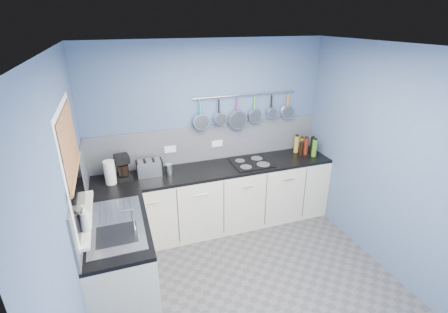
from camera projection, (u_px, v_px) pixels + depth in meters
floor at (250, 285)px, 3.59m from camera, size 3.20×3.00×0.02m
ceiling at (260, 46)px, 2.59m from camera, size 3.20×3.00×0.02m
wall_back at (209, 135)px, 4.40m from camera, size 3.20×0.02×2.50m
wall_front at (366, 308)px, 1.78m from camera, size 3.20×0.02×2.50m
wall_left at (72, 216)px, 2.61m from camera, size 0.02×3.00×2.50m
wall_right at (388, 162)px, 3.57m from camera, size 0.02×3.00×2.50m
backsplash_back at (210, 143)px, 4.42m from camera, size 3.20×0.02×0.50m
backsplash_left at (81, 192)px, 3.18m from camera, size 0.02×1.80×0.50m
cabinet_run_back at (217, 198)px, 4.46m from camera, size 3.20×0.60×0.86m
worktop_back at (216, 169)px, 4.28m from camera, size 3.20×0.60×0.04m
cabinet_run_left at (122, 263)px, 3.29m from camera, size 0.60×1.20×0.86m
worktop_left at (116, 226)px, 3.11m from camera, size 0.60×1.20×0.04m
window_frame at (73, 167)px, 2.76m from camera, size 0.01×1.00×1.10m
window_glass at (73, 167)px, 2.76m from camera, size 0.01×0.90×1.00m
bamboo_blind at (69, 142)px, 2.68m from camera, size 0.01×0.90×0.55m
window_sill at (86, 217)px, 2.97m from camera, size 0.10×0.98×0.03m
sink_unit at (116, 224)px, 3.10m from camera, size 0.50×0.95×0.01m
mixer_tap at (133, 220)px, 2.94m from camera, size 0.12×0.08×0.26m
socket_left at (170, 149)px, 4.26m from camera, size 0.15×0.01×0.09m
socket_right at (217, 143)px, 4.45m from camera, size 0.15×0.01×0.09m
pot_rail at (246, 95)px, 4.29m from camera, size 1.45×0.02×0.02m
soap_bottle_a at (85, 218)px, 2.73m from camera, size 0.11×0.11×0.24m
soap_bottle_b at (86, 215)px, 2.82m from camera, size 0.08×0.08×0.17m
paper_towel at (110, 172)px, 3.81m from camera, size 0.14×0.14×0.29m
coffee_maker at (123, 168)px, 3.91m from camera, size 0.20×0.22×0.31m
toaster at (150, 168)px, 4.04m from camera, size 0.30×0.17×0.19m
canister at (169, 169)px, 4.08m from camera, size 0.10×0.10×0.13m
hob at (251, 163)px, 4.40m from camera, size 0.52×0.46×0.01m
pan_0 at (200, 114)px, 4.17m from camera, size 0.21×0.09×0.40m
pan_1 at (219, 110)px, 4.24m from camera, size 0.16×0.11×0.35m
pan_2 at (237, 112)px, 4.33m from camera, size 0.26×0.08×0.45m
pan_3 at (254, 108)px, 4.40m from camera, size 0.20×0.08×0.39m
pan_4 at (271, 106)px, 4.47m from camera, size 0.16×0.09×0.35m
pan_5 at (288, 105)px, 4.55m from camera, size 0.19×0.06×0.38m
condiment_0 at (306, 147)px, 4.80m from camera, size 0.07×0.07×0.12m
condiment_1 at (301, 145)px, 4.75m from camera, size 0.06×0.06×0.21m
condiment_2 at (296, 144)px, 4.72m from camera, size 0.07×0.07×0.25m
condiment_3 at (312, 146)px, 4.67m from camera, size 0.06×0.06×0.25m
condiment_4 at (306, 146)px, 4.64m from camera, size 0.07×0.07×0.25m
condiment_5 at (301, 149)px, 4.63m from camera, size 0.06×0.06×0.19m
condiment_6 at (314, 148)px, 4.58m from camera, size 0.07×0.07×0.25m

